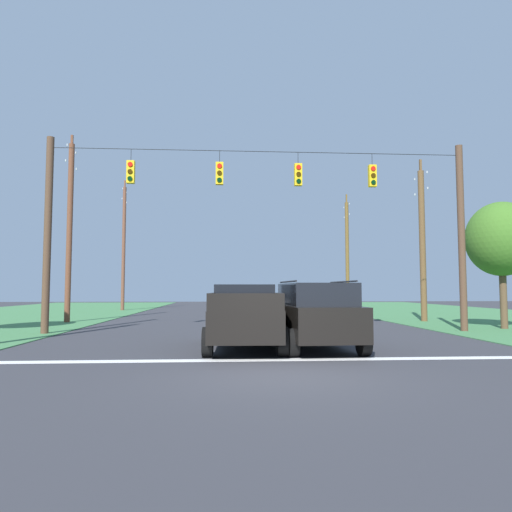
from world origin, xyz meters
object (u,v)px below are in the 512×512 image
(overhead_signal_span, at_px, (260,224))
(tree_roadside_right, at_px, (501,239))
(utility_pole_mid_right, at_px, (422,242))
(utility_pole_mid_left, at_px, (70,228))
(utility_pole_far_left, at_px, (124,245))
(suv_black, at_px, (315,314))
(distant_car_crossing_white, at_px, (323,303))
(pickup_truck, at_px, (244,316))
(utility_pole_far_right, at_px, (347,253))

(overhead_signal_span, bearing_deg, tree_roadside_right, 5.22)
(utility_pole_mid_right, relative_size, tree_roadside_right, 1.58)
(utility_pole_mid_left, distance_m, tree_roadside_right, 21.92)
(utility_pole_mid_right, distance_m, utility_pole_far_left, 25.13)
(utility_pole_mid_right, bearing_deg, suv_black, -126.11)
(distant_car_crossing_white, height_order, tree_roadside_right, tree_roadside_right)
(pickup_truck, relative_size, utility_pole_far_right, 0.53)
(tree_roadside_right, bearing_deg, overhead_signal_span, -174.78)
(utility_pole_mid_right, bearing_deg, overhead_signal_span, -147.78)
(overhead_signal_span, bearing_deg, utility_pole_mid_left, 146.51)
(utility_pole_mid_left, bearing_deg, distant_car_crossing_white, 28.56)
(tree_roadside_right, bearing_deg, pickup_truck, -153.35)
(suv_black, distance_m, utility_pole_mid_left, 16.98)
(utility_pole_far_right, xyz_separation_m, utility_pole_mid_left, (-19.24, -14.28, 0.20))
(overhead_signal_span, bearing_deg, utility_pole_far_left, 115.47)
(pickup_truck, relative_size, tree_roadside_right, 0.94)
(pickup_truck, xyz_separation_m, tree_roadside_right, (12.03, 6.04, 3.12))
(overhead_signal_span, relative_size, utility_pole_mid_left, 1.71)
(overhead_signal_span, relative_size, pickup_truck, 3.26)
(distant_car_crossing_white, bearing_deg, utility_pole_far_right, 58.86)
(pickup_truck, xyz_separation_m, utility_pole_far_left, (-9.35, 26.45, 4.67))
(utility_pole_far_left, bearing_deg, distant_car_crossing_white, -21.19)
(distant_car_crossing_white, bearing_deg, pickup_truck, -108.26)
(utility_pole_far_left, distance_m, tree_roadside_right, 29.61)
(utility_pole_far_right, relative_size, utility_pole_mid_left, 0.98)
(suv_black, relative_size, utility_pole_far_left, 0.43)
(pickup_truck, relative_size, distant_car_crossing_white, 1.25)
(distant_car_crossing_white, height_order, utility_pole_mid_right, utility_pole_mid_right)
(overhead_signal_span, relative_size, tree_roadside_right, 3.06)
(utility_pole_mid_left, bearing_deg, pickup_truck, -51.84)
(suv_black, distance_m, utility_pole_far_left, 29.55)
(pickup_truck, height_order, utility_pole_mid_left, utility_pole_mid_left)
(suv_black, bearing_deg, tree_roadside_right, 32.98)
(utility_pole_mid_right, bearing_deg, utility_pole_far_right, 91.54)
(overhead_signal_span, relative_size, utility_pole_far_left, 1.58)
(utility_pole_mid_right, height_order, tree_roadside_right, utility_pole_mid_right)
(utility_pole_mid_left, bearing_deg, utility_pole_mid_right, -1.53)
(overhead_signal_span, distance_m, distant_car_crossing_white, 16.72)
(distant_car_crossing_white, xyz_separation_m, utility_pole_far_right, (3.43, 5.67, 4.20))
(utility_pole_mid_left, bearing_deg, overhead_signal_span, -33.49)
(suv_black, height_order, tree_roadside_right, tree_roadside_right)
(utility_pole_mid_left, bearing_deg, utility_pole_far_right, 36.58)
(pickup_truck, xyz_separation_m, utility_pole_mid_left, (-9.14, 11.63, 4.22))
(distant_car_crossing_white, distance_m, tree_roadside_right, 15.53)
(pickup_truck, relative_size, utility_pole_mid_right, 0.59)
(tree_roadside_right, bearing_deg, distant_car_crossing_white, 110.67)
(utility_pole_far_left, relative_size, tree_roadside_right, 1.94)
(utility_pole_far_left, bearing_deg, utility_pole_mid_left, -89.16)
(overhead_signal_span, bearing_deg, suv_black, -76.76)
(overhead_signal_span, bearing_deg, utility_pole_far_right, 66.11)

